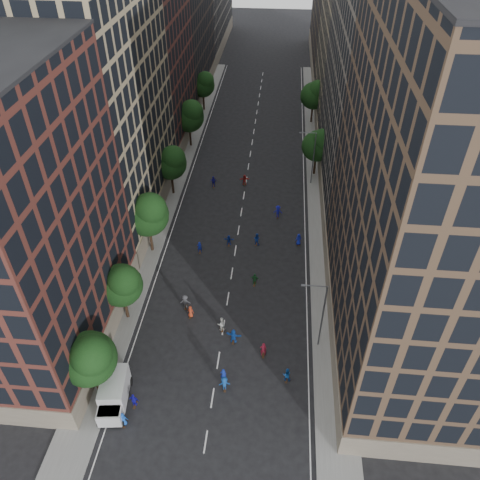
{
  "coord_description": "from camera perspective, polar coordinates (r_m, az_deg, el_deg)",
  "views": [
    {
      "loc": [
        5.12,
        -20.98,
        41.3
      ],
      "look_at": [
        0.65,
        26.89,
        2.0
      ],
      "focal_mm": 35.0,
      "sensor_mm": 36.0,
      "label": 1
    }
  ],
  "objects": [
    {
      "name": "bldg_right_a",
      "position": [
        45.06,
        22.48,
        4.86
      ],
      "size": [
        14.0,
        30.0,
        36.0
      ],
      "primitive_type": "cube",
      "color": "#4D3929",
      "rests_on": "ground"
    },
    {
      "name": "tree_left_1",
      "position": [
        52.46,
        -14.22,
        -5.22
      ],
      "size": [
        4.8,
        4.8,
        8.21
      ],
      "color": "black",
      "rests_on": "ground"
    },
    {
      "name": "skater_9",
      "position": [
        55.72,
        -6.69,
        -7.52
      ],
      "size": [
        1.23,
        0.73,
        1.87
      ],
      "primitive_type": "imported",
      "rotation": [
        0.0,
        0.0,
        3.17
      ],
      "color": "#44444A",
      "rests_on": "ground"
    },
    {
      "name": "skater_1",
      "position": [
        49.16,
        -2.05,
        -16.12
      ],
      "size": [
        0.67,
        0.47,
        1.73
      ],
      "primitive_type": "imported",
      "rotation": [
        0.0,
        0.0,
        3.24
      ],
      "color": "#13289A",
      "rests_on": "ground"
    },
    {
      "name": "sidewalk_left",
      "position": [
        81.75,
        -7.59,
        8.61
      ],
      "size": [
        4.0,
        105.0,
        0.15
      ],
      "primitive_type": "cube",
      "color": "slate",
      "rests_on": "ground"
    },
    {
      "name": "cargo_van",
      "position": [
        48.72,
        -15.15,
        -17.65
      ],
      "size": [
        3.11,
        5.6,
        2.85
      ],
      "rotation": [
        0.0,
        0.0,
        0.12
      ],
      "color": "silver",
      "rests_on": "ground"
    },
    {
      "name": "skater_3",
      "position": [
        48.58,
        -1.91,
        -17.11
      ],
      "size": [
        1.22,
        0.84,
        1.73
      ],
      "primitive_type": "imported",
      "rotation": [
        0.0,
        0.0,
        3.32
      ],
      "color": "#114192",
      "rests_on": "ground"
    },
    {
      "name": "bldg_left_a",
      "position": [
        47.92,
        -26.05,
        1.45
      ],
      "size": [
        14.0,
        22.0,
        30.0
      ],
      "primitive_type": "cube",
      "color": "#50251E",
      "rests_on": "ground"
    },
    {
      "name": "skater_14",
      "position": [
        63.99,
        2.05,
        0.09
      ],
      "size": [
        1.06,
        0.95,
        1.8
      ],
      "primitive_type": "imported",
      "rotation": [
        0.0,
        0.0,
        2.79
      ],
      "color": "navy",
      "rests_on": "ground"
    },
    {
      "name": "skater_15",
      "position": [
        69.18,
        4.63,
        3.46
      ],
      "size": [
        1.26,
        0.73,
        1.94
      ],
      "primitive_type": "imported",
      "rotation": [
        0.0,
        0.0,
        3.13
      ],
      "color": "#121498",
      "rests_on": "ground"
    },
    {
      "name": "skater_4",
      "position": [
        48.66,
        -12.79,
        -18.53
      ],
      "size": [
        1.04,
        0.5,
        1.71
      ],
      "primitive_type": "imported",
      "rotation": [
        0.0,
        0.0,
        3.05
      ],
      "color": "#1914A5",
      "rests_on": "ground"
    },
    {
      "name": "ground",
      "position": [
        73.83,
        0.45,
        5.25
      ],
      "size": [
        240.0,
        240.0,
        0.0
      ],
      "primitive_type": "plane",
      "color": "black",
      "rests_on": "ground"
    },
    {
      "name": "streetlamp_far",
      "position": [
        75.41,
        8.8,
        10.15
      ],
      "size": [
        2.64,
        0.22,
        9.06
      ],
      "color": "#595B60",
      "rests_on": "ground"
    },
    {
      "name": "skater_13",
      "position": [
        62.94,
        -4.95,
        -0.9
      ],
      "size": [
        0.68,
        0.49,
        1.72
      ],
      "primitive_type": "imported",
      "rotation": [
        0.0,
        0.0,
        3.27
      ],
      "color": "#13229B",
      "rests_on": "ground"
    },
    {
      "name": "tree_left_0",
      "position": [
        46.11,
        -17.86,
        -13.51
      ],
      "size": [
        5.2,
        5.2,
        8.83
      ],
      "color": "black",
      "rests_on": "ground"
    },
    {
      "name": "bldg_left_d",
      "position": [
        108.75,
        -8.45,
        25.44
      ],
      "size": [
        14.0,
        28.0,
        32.0
      ],
      "primitive_type": "cube",
      "color": "#2E231E",
      "rests_on": "ground"
    },
    {
      "name": "skater_6",
      "position": [
        54.8,
        -6.05,
        -8.71
      ],
      "size": [
        0.86,
        0.66,
        1.57
      ],
      "primitive_type": "imported",
      "rotation": [
        0.0,
        0.0,
        2.91
      ],
      "color": "#AC371C",
      "rests_on": "ground"
    },
    {
      "name": "skater_12",
      "position": [
        64.44,
        7.15,
        0.04
      ],
      "size": [
        0.95,
        0.72,
        1.74
      ],
      "primitive_type": "imported",
      "rotation": [
        0.0,
        0.0,
        3.36
      ],
      "color": "#131E9E",
      "rests_on": "ground"
    },
    {
      "name": "skater_5",
      "position": [
        52.01,
        -0.81,
        -11.67
      ],
      "size": [
        1.79,
        0.83,
        1.85
      ],
      "primitive_type": "imported",
      "rotation": [
        0.0,
        0.0,
        2.97
      ],
      "color": "#1446AA",
      "rests_on": "ground"
    },
    {
      "name": "tree_left_4",
      "position": [
        86.03,
        -6.15,
        14.89
      ],
      "size": [
        5.4,
        5.4,
        9.08
      ],
      "color": "black",
      "rests_on": "ground"
    },
    {
      "name": "tree_right_a",
      "position": [
        77.78,
        9.54,
        11.41
      ],
      "size": [
        5.0,
        5.0,
        8.39
      ],
      "color": "black",
      "rests_on": "ground"
    },
    {
      "name": "bldg_right_b",
      "position": [
        70.93,
        17.04,
        17.16
      ],
      "size": [
        14.0,
        28.0,
        33.0
      ],
      "primitive_type": "cube",
      "color": "#60584F",
      "rests_on": "ground"
    },
    {
      "name": "skater_2",
      "position": [
        49.36,
        5.71,
        -16.04
      ],
      "size": [
        0.86,
        0.67,
        1.74
      ],
      "primitive_type": "imported",
      "rotation": [
        0.0,
        0.0,
        3.13
      ],
      "color": "#144DA9",
      "rests_on": "ground"
    },
    {
      "name": "bldg_right_c",
      "position": [
        96.02,
        14.75,
        23.78
      ],
      "size": [
        14.0,
        26.0,
        35.0
      ],
      "primitive_type": "cube",
      "color": "#978462",
      "rests_on": "ground"
    },
    {
      "name": "tree_left_5",
      "position": [
        100.74,
        -4.46,
        18.44
      ],
      "size": [
        4.8,
        4.8,
        8.33
      ],
      "color": "black",
      "rests_on": "ground"
    },
    {
      "name": "skater_10",
      "position": [
        58.12,
        1.81,
        -4.84
      ],
      "size": [
        1.08,
        0.61,
        1.74
      ],
      "primitive_type": "imported",
      "rotation": [
        0.0,
        0.0,
        2.95
      ],
      "color": "#1B5B28",
      "rests_on": "ground"
    },
    {
      "name": "streetlamp_near",
      "position": [
        49.2,
        9.82,
        -8.77
      ],
      "size": [
        2.64,
        0.22,
        9.06
      ],
      "color": "#595B60",
      "rests_on": "ground"
    },
    {
      "name": "skater_17",
      "position": [
        76.39,
        0.56,
        7.31
      ],
      "size": [
        1.68,
        0.74,
        1.75
      ],
      "primitive_type": "imported",
      "rotation": [
        0.0,
        0.0,
        3.28
      ],
      "color": "maroon",
      "rests_on": "ground"
    },
    {
      "name": "skater_16",
      "position": [
        75.88,
        -3.24,
        7.07
      ],
      "size": [
        1.18,
        0.66,
        1.9
      ],
      "primitive_type": "imported",
      "rotation": [
        0.0,
        0.0,
        3.32
      ],
      "color": "#151190",
      "rests_on": "ground"
    },
    {
      "name": "tree_right_b",
      "position": [
        95.81,
        9.12,
        17.14
      ],
      "size": [
        5.2,
        5.2,
        8.83
      ],
      "color": "black",
      "rests_on": "ground"
    },
    {
      "name": "tree_left_3",
      "position": [
        72.25,
        -8.4,
        9.41
      ],
      "size": [
        5.0,
        5.0,
        8.58
      ],
      "color": "black",
      "rests_on": "ground"
    },
    {
      "name": "skater_7",
      "position": [
        50.9,
        2.86,
        -13.21
      ],
      "size": [
        0.75,
        0.53,
        1.95
      ],
      "primitive_type": "imported",
      "rotation": [
        0.0,
        0.0,
        3.23
      ],
      "color": "maroon",
      "rests_on": "ground"
    },
    {
      "name": "bldg_left_c",
      "position": [
        86.98,
        -11.78,
        20.21
      ],
      "size": [
        14.0,
        20.0,
        28.0
      ],
      "primitive_type": "cube",
      "color": "#50251E",
      "rests_on": "ground"
    },
    {
      "name": "bldg_right_d",
      "position": [
        128.47,
        12.8,
        26.63
      ],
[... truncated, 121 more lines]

